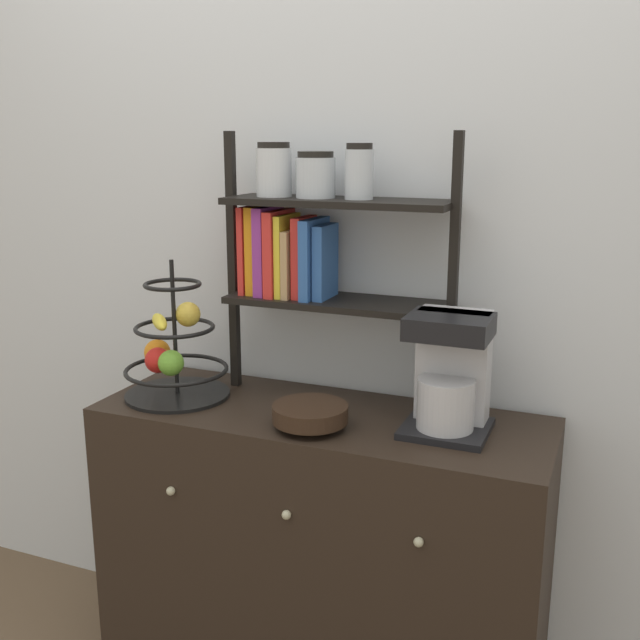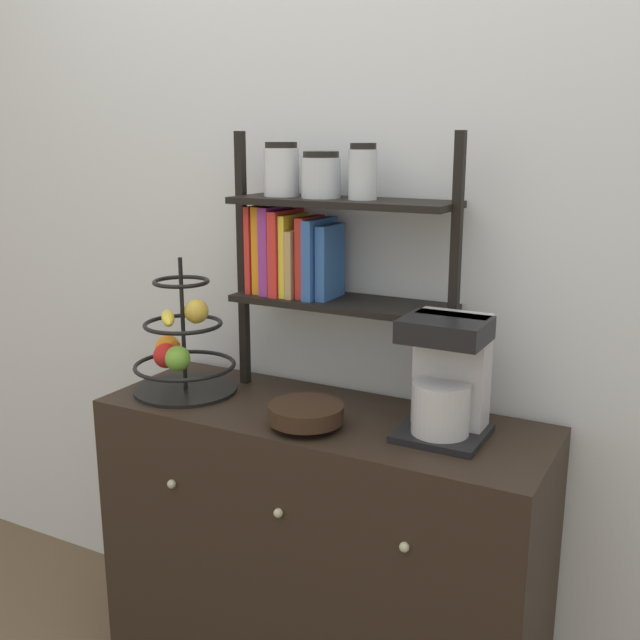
% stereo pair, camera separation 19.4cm
% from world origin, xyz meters
% --- Properties ---
extents(wall_back, '(7.00, 0.05, 2.60)m').
position_xyz_m(wall_back, '(0.00, 0.48, 1.30)').
color(wall_back, silver).
rests_on(wall_back, ground_plane).
extents(sideboard, '(1.22, 0.45, 0.86)m').
position_xyz_m(sideboard, '(0.00, 0.22, 0.43)').
color(sideboard, black).
rests_on(sideboard, ground_plane).
extents(coffee_maker, '(0.21, 0.20, 0.30)m').
position_xyz_m(coffee_maker, '(0.34, 0.23, 1.00)').
color(coffee_maker, black).
rests_on(coffee_maker, sideboard).
extents(fruit_stand, '(0.30, 0.30, 0.39)m').
position_xyz_m(fruit_stand, '(-0.44, 0.18, 0.98)').
color(fruit_stand, black).
rests_on(fruit_stand, sideboard).
extents(wooden_bowl, '(0.19, 0.19, 0.06)m').
position_xyz_m(wooden_bowl, '(0.01, 0.11, 0.89)').
color(wooden_bowl, black).
rests_on(wooden_bowl, sideboard).
extents(shelf_hutch, '(0.66, 0.20, 0.74)m').
position_xyz_m(shelf_hutch, '(-0.09, 0.34, 1.31)').
color(shelf_hutch, black).
rests_on(shelf_hutch, sideboard).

